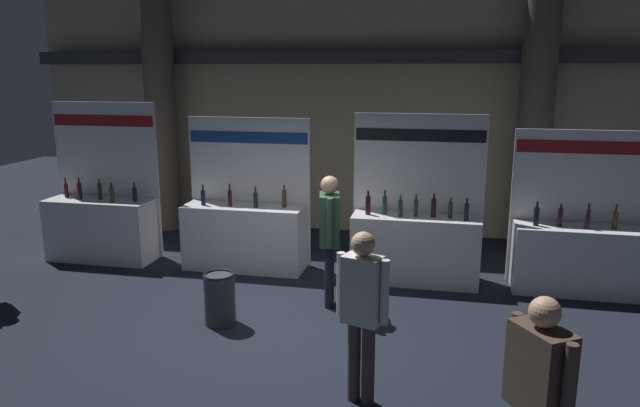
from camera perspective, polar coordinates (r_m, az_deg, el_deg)
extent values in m
plane|color=black|center=(7.34, -4.57, -12.04)|extent=(24.50, 24.50, 0.00)
cube|color=gray|center=(11.32, 2.18, 12.46)|extent=(12.25, 0.25, 6.01)
cube|color=#2D2D33|center=(11.03, 1.91, 14.01)|extent=(12.25, 0.20, 0.24)
cylinder|color=#51473D|center=(11.80, -15.33, 11.12)|extent=(0.58, 0.58, 5.64)
cylinder|color=#51473D|center=(10.62, 20.37, 10.64)|extent=(0.58, 0.58, 5.64)
cube|color=white|center=(10.32, -20.50, -2.43)|extent=(1.74, 0.60, 1.02)
cube|color=white|center=(10.43, -19.85, 2.17)|extent=(1.83, 0.04, 2.57)
cube|color=maroon|center=(10.29, -20.34, 7.55)|extent=(1.77, 0.01, 0.18)
cylinder|color=black|center=(10.59, -23.39, 1.15)|extent=(0.06, 0.06, 0.22)
cylinder|color=black|center=(10.56, -23.46, 1.97)|extent=(0.03, 0.03, 0.08)
cylinder|color=black|center=(10.56, -23.49, 2.24)|extent=(0.03, 0.03, 0.02)
cylinder|color=black|center=(10.36, -22.29, 1.12)|extent=(0.07, 0.07, 0.26)
cylinder|color=black|center=(10.32, -22.37, 2.08)|extent=(0.03, 0.03, 0.09)
cylinder|color=gold|center=(10.32, -22.39, 2.37)|extent=(0.03, 0.03, 0.02)
cylinder|color=#19381E|center=(10.22, -20.57, 1.11)|extent=(0.07, 0.07, 0.26)
cylinder|color=#19381E|center=(10.19, -20.64, 2.00)|extent=(0.03, 0.03, 0.06)
cylinder|color=red|center=(10.18, -20.66, 2.22)|extent=(0.03, 0.03, 0.02)
cylinder|color=#472D14|center=(9.97, -19.53, 0.82)|extent=(0.07, 0.07, 0.23)
cylinder|color=#472D14|center=(9.94, -19.59, 1.65)|extent=(0.03, 0.03, 0.06)
cylinder|color=red|center=(9.93, -19.61, 1.88)|extent=(0.03, 0.03, 0.02)
cylinder|color=black|center=(9.90, -17.53, 0.85)|extent=(0.07, 0.07, 0.22)
cylinder|color=black|center=(9.87, -17.59, 1.73)|extent=(0.03, 0.03, 0.09)
cylinder|color=gold|center=(9.86, -17.61, 2.04)|extent=(0.03, 0.03, 0.02)
cube|color=white|center=(9.31, -7.38, -3.30)|extent=(1.89, 0.60, 1.02)
cube|color=white|center=(9.47, -6.82, 1.16)|extent=(1.98, 0.04, 2.36)
cube|color=navy|center=(9.31, -7.00, 6.38)|extent=(1.92, 0.01, 0.18)
cylinder|color=black|center=(9.34, -11.27, 0.56)|extent=(0.07, 0.07, 0.23)
cylinder|color=black|center=(9.31, -11.31, 1.47)|extent=(0.03, 0.03, 0.07)
cylinder|color=red|center=(9.30, -11.32, 1.75)|extent=(0.03, 0.03, 0.02)
cylinder|color=black|center=(9.20, -8.73, 0.51)|extent=(0.06, 0.06, 0.25)
cylinder|color=black|center=(9.16, -8.77, 1.53)|extent=(0.03, 0.03, 0.09)
cylinder|color=black|center=(9.15, -8.78, 1.85)|extent=(0.03, 0.03, 0.02)
cylinder|color=black|center=(9.06, -6.27, 0.34)|extent=(0.07, 0.07, 0.23)
cylinder|color=black|center=(9.03, -6.29, 1.31)|extent=(0.03, 0.03, 0.08)
cylinder|color=red|center=(9.02, -6.30, 1.62)|extent=(0.03, 0.03, 0.02)
cylinder|color=#472D14|center=(9.03, -3.48, 0.46)|extent=(0.07, 0.07, 0.26)
cylinder|color=#472D14|center=(8.99, -3.50, 1.49)|extent=(0.03, 0.03, 0.07)
cylinder|color=red|center=(8.98, -3.50, 1.76)|extent=(0.03, 0.03, 0.02)
cube|color=white|center=(8.78, 9.17, -4.42)|extent=(1.85, 0.60, 1.00)
cube|color=white|center=(8.93, 9.46, 0.69)|extent=(1.94, 0.04, 2.46)
cube|color=black|center=(8.76, 9.67, 6.54)|extent=(1.88, 0.01, 0.18)
cylinder|color=black|center=(8.65, 4.68, -0.18)|extent=(0.08, 0.08, 0.27)
cylinder|color=black|center=(8.62, 4.70, 0.93)|extent=(0.03, 0.03, 0.07)
cylinder|color=red|center=(8.61, 4.70, 1.22)|extent=(0.03, 0.03, 0.02)
cylinder|color=#19381E|center=(8.71, 6.29, -0.17)|extent=(0.07, 0.07, 0.26)
cylinder|color=#19381E|center=(8.67, 6.32, 0.93)|extent=(0.03, 0.03, 0.08)
cylinder|color=black|center=(8.66, 6.33, 1.25)|extent=(0.03, 0.03, 0.02)
cylinder|color=#19381E|center=(8.59, 7.79, -0.45)|extent=(0.07, 0.07, 0.24)
cylinder|color=#19381E|center=(8.56, 7.83, 0.56)|extent=(0.03, 0.03, 0.07)
cylinder|color=gold|center=(8.55, 7.83, 0.83)|extent=(0.03, 0.03, 0.02)
cylinder|color=#19381E|center=(8.64, 9.28, -0.43)|extent=(0.06, 0.06, 0.24)
cylinder|color=#19381E|center=(8.60, 9.32, 0.56)|extent=(0.03, 0.03, 0.06)
cylinder|color=red|center=(8.60, 9.33, 0.82)|extent=(0.03, 0.03, 0.02)
cylinder|color=black|center=(8.64, 10.95, -0.40)|extent=(0.07, 0.07, 0.27)
cylinder|color=black|center=(8.61, 11.00, 0.68)|extent=(0.03, 0.03, 0.06)
cylinder|color=red|center=(8.60, 11.01, 0.94)|extent=(0.03, 0.03, 0.02)
cylinder|color=#19381E|center=(8.63, 12.52, -0.65)|extent=(0.06, 0.06, 0.22)
cylinder|color=#19381E|center=(8.60, 12.57, 0.28)|extent=(0.03, 0.03, 0.06)
cylinder|color=red|center=(8.59, 12.58, 0.55)|extent=(0.03, 0.03, 0.02)
cylinder|color=black|center=(8.56, 14.02, -0.80)|extent=(0.07, 0.07, 0.24)
cylinder|color=black|center=(8.52, 14.08, 0.25)|extent=(0.03, 0.03, 0.08)
cylinder|color=gold|center=(8.51, 14.09, 0.59)|extent=(0.03, 0.03, 0.02)
cube|color=white|center=(9.04, 24.16, -5.07)|extent=(1.89, 0.60, 0.96)
cube|color=white|center=(9.19, 24.11, -0.53)|extent=(1.98, 0.04, 2.27)
cube|color=maroon|center=(9.02, 24.65, 4.97)|extent=(1.93, 0.01, 0.18)
cylinder|color=black|center=(8.73, 20.25, -1.18)|extent=(0.07, 0.07, 0.26)
cylinder|color=black|center=(8.69, 20.33, -0.12)|extent=(0.03, 0.03, 0.07)
cylinder|color=red|center=(8.68, 20.35, 0.16)|extent=(0.03, 0.03, 0.02)
cylinder|color=black|center=(8.84, 22.27, -1.21)|extent=(0.06, 0.06, 0.25)
cylinder|color=black|center=(8.81, 22.36, -0.21)|extent=(0.03, 0.03, 0.06)
cylinder|color=gold|center=(8.80, 22.38, 0.05)|extent=(0.03, 0.03, 0.02)
cylinder|color=black|center=(8.83, 24.53, -1.39)|extent=(0.06, 0.06, 0.26)
cylinder|color=black|center=(8.79, 24.63, -0.34)|extent=(0.03, 0.03, 0.07)
cylinder|color=black|center=(8.78, 24.66, -0.06)|extent=(0.03, 0.03, 0.02)
cylinder|color=#472D14|center=(8.98, 26.70, -1.46)|extent=(0.07, 0.07, 0.24)
cylinder|color=#472D14|center=(8.95, 26.81, -0.46)|extent=(0.03, 0.03, 0.08)
cylinder|color=black|center=(8.94, 26.84, -0.15)|extent=(0.03, 0.03, 0.02)
cylinder|color=#38383D|center=(7.45, -9.70, -9.17)|extent=(0.38, 0.38, 0.63)
torus|color=black|center=(7.33, -9.80, -6.79)|extent=(0.38, 0.38, 0.02)
cube|color=#47382D|center=(4.43, 20.53, -14.85)|extent=(0.45, 0.50, 0.62)
sphere|color=tan|center=(4.26, 20.98, -9.81)|extent=(0.21, 0.21, 0.21)
cylinder|color=#47382D|center=(4.59, 18.34, -13.42)|extent=(0.08, 0.08, 0.59)
cylinder|color=#47382D|center=(4.26, 22.96, -16.00)|extent=(0.08, 0.08, 0.59)
cylinder|color=#23232D|center=(7.77, 0.91, -7.16)|extent=(0.12, 0.12, 0.85)
cylinder|color=#23232D|center=(7.93, 0.90, -6.74)|extent=(0.12, 0.12, 0.85)
cube|color=#33563D|center=(7.63, 0.93, -1.57)|extent=(0.34, 0.46, 0.67)
sphere|color=tan|center=(7.53, 0.94, 1.82)|extent=(0.23, 0.23, 0.23)
cylinder|color=#33563D|center=(7.38, 0.95, -1.93)|extent=(0.08, 0.08, 0.64)
cylinder|color=#33563D|center=(7.87, 0.91, -0.99)|extent=(0.08, 0.08, 0.64)
cylinder|color=#47382D|center=(5.70, 4.70, -15.27)|extent=(0.12, 0.12, 0.81)
cylinder|color=#47382D|center=(5.75, 3.33, -14.95)|extent=(0.12, 0.12, 0.81)
cube|color=silver|center=(5.42, 4.13, -8.34)|extent=(0.40, 0.31, 0.64)
sphere|color=tan|center=(5.28, 4.21, -3.93)|extent=(0.22, 0.22, 0.22)
cylinder|color=silver|center=(5.33, 6.30, -8.58)|extent=(0.08, 0.08, 0.61)
cylinder|color=silver|center=(5.51, 2.04, -7.79)|extent=(0.08, 0.08, 0.61)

